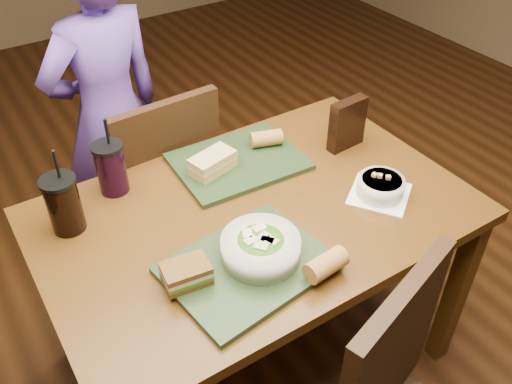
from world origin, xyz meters
TOP-DOWN VIEW (x-y plane):
  - ground at (0.00, 0.00)m, footprint 6.00×6.00m
  - dining_table at (0.00, 0.00)m, footprint 1.30×0.85m
  - chair_far at (-0.08, 0.54)m, footprint 0.42×0.43m
  - diner at (-0.15, 0.85)m, footprint 0.57×0.44m
  - tray_near at (-0.15, -0.20)m, footprint 0.46×0.37m
  - tray_far at (0.08, 0.24)m, footprint 0.43×0.34m
  - salad_bowl at (-0.11, -0.19)m, footprint 0.22×0.22m
  - soup_bowl at (0.37, -0.15)m, footprint 0.25×0.25m
  - sandwich_near at (-0.32, -0.16)m, footprint 0.13×0.10m
  - sandwich_far at (-0.02, 0.23)m, footprint 0.17×0.12m
  - baguette_near at (0.00, -0.33)m, footprint 0.12×0.07m
  - baguette_far at (0.21, 0.26)m, footprint 0.12×0.09m
  - cup_cola at (-0.50, 0.23)m, footprint 0.10×0.10m
  - cup_berry at (-0.32, 0.33)m, footprint 0.10×0.10m
  - chip_bag at (0.45, 0.12)m, footprint 0.14×0.05m

SIDE VIEW (x-z plane):
  - ground at x=0.00m, z-range 0.00..0.00m
  - chair_far at x=-0.08m, z-range 0.05..0.99m
  - dining_table at x=0.00m, z-range 0.28..1.03m
  - diner at x=-0.15m, z-range 0.00..1.41m
  - tray_near at x=-0.15m, z-range 0.75..0.77m
  - tray_far at x=0.08m, z-range 0.75..0.77m
  - soup_bowl at x=0.37m, z-range 0.75..0.82m
  - baguette_far at x=0.21m, z-range 0.77..0.82m
  - sandwich_near at x=-0.32m, z-range 0.77..0.83m
  - baguette_near at x=0.00m, z-range 0.77..0.83m
  - sandwich_far at x=-0.02m, z-range 0.77..0.83m
  - salad_bowl at x=-0.11m, z-range 0.77..0.84m
  - cup_berry at x=-0.32m, z-range 0.70..0.97m
  - cup_cola at x=-0.50m, z-range 0.70..0.98m
  - chip_bag at x=0.45m, z-range 0.75..0.93m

